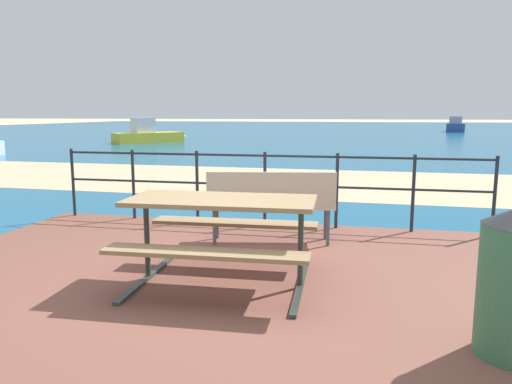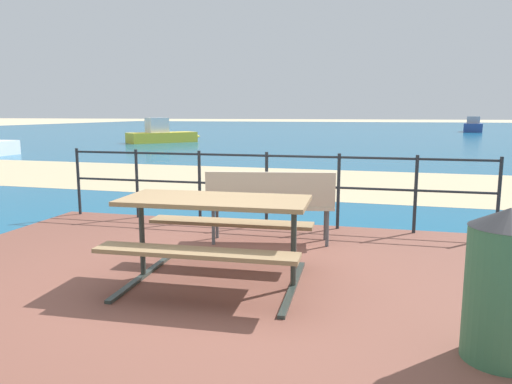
{
  "view_description": "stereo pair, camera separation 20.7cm",
  "coord_description": "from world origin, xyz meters",
  "px_view_note": "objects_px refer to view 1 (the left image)",
  "views": [
    {
      "loc": [
        1.27,
        -4.08,
        1.6
      ],
      "look_at": [
        0.02,
        1.77,
        0.63
      ],
      "focal_mm": 34.19,
      "sensor_mm": 36.0,
      "label": 1
    },
    {
      "loc": [
        1.47,
        -4.03,
        1.6
      ],
      "look_at": [
        0.02,
        1.77,
        0.63
      ],
      "focal_mm": 34.19,
      "sensor_mm": 36.0,
      "label": 2
    }
  ],
  "objects_px": {
    "park_bench": "(271,200)",
    "boat_far": "(455,126)",
    "picnic_table": "(221,219)",
    "boat_near": "(148,135)"
  },
  "relations": [
    {
      "from": "picnic_table",
      "to": "boat_far",
      "type": "height_order",
      "value": "boat_far"
    },
    {
      "from": "picnic_table",
      "to": "boat_far",
      "type": "xyz_separation_m",
      "value": [
        9.16,
        40.78,
        -0.2
      ]
    },
    {
      "from": "park_bench",
      "to": "boat_near",
      "type": "distance_m",
      "value": 21.58
    },
    {
      "from": "park_bench",
      "to": "boat_far",
      "type": "relative_size",
      "value": 0.38
    },
    {
      "from": "park_bench",
      "to": "boat_far",
      "type": "distance_m",
      "value": 40.35
    },
    {
      "from": "picnic_table",
      "to": "boat_near",
      "type": "bearing_deg",
      "value": 113.9
    },
    {
      "from": "picnic_table",
      "to": "boat_near",
      "type": "height_order",
      "value": "boat_near"
    },
    {
      "from": "picnic_table",
      "to": "park_bench",
      "type": "distance_m",
      "value": 1.45
    },
    {
      "from": "boat_far",
      "to": "park_bench",
      "type": "bearing_deg",
      "value": 176.18
    },
    {
      "from": "picnic_table",
      "to": "boat_near",
      "type": "xyz_separation_m",
      "value": [
        -9.98,
        20.46,
        -0.23
      ]
    }
  ]
}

